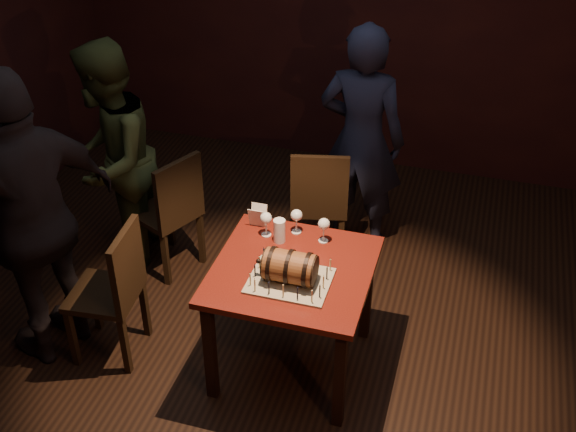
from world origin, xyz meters
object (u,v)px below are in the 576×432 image
Objects in this scene: barrel_cake at (290,267)px; person_left_front at (35,221)px; chair_left_front at (115,287)px; wine_glass_right at (324,225)px; pint_of_ale at (279,231)px; person_back at (361,140)px; chair_left_rear at (172,208)px; wine_glass_mid at (297,216)px; chair_back at (319,200)px; wine_glass_left at (266,219)px; pub_table at (293,283)px; person_left_rear at (111,160)px.

barrel_cake is 0.18× the size of person_left_front.
wine_glass_right is at bearing 23.36° from chair_left_front.
pint_of_ale is 1.22m from person_back.
chair_left_rear reaches higher than wine_glass_right.
barrel_cake is 0.20× the size of person_back.
chair_back is at bearing 93.08° from wine_glass_mid.
wine_glass_left is 0.19m from wine_glass_mid.
pub_table is 0.97× the size of chair_left_rear.
pint_of_ale is at bearing 82.29° from person_back.
person_left_front reaches higher than pub_table.
wine_glass_right is at bearing 5.98° from wine_glass_left.
barrel_cake is 1.12m from chair_left_front.
chair_left_rear reaches higher than wine_glass_left.
wine_glass_left is at bearing -174.02° from wine_glass_right.
person_left_rear is at bearing 166.62° from wine_glass_mid.
wine_glass_right is 1.68m from person_left_front.
person_left_front is at bearing 50.56° from person_back.
wine_glass_right is 0.09× the size of person_left_front.
chair_left_rear is 0.89m from chair_left_front.
chair_left_front reaches higher than wine_glass_mid.
person_back reaches higher than wine_glass_left.
barrel_cake is 1.41m from chair_left_rear.
wine_glass_left is 0.99m from chair_left_front.
wine_glass_right is at bearing 71.20° from pub_table.
person_back is (0.34, 1.16, -0.00)m from wine_glass_left.
chair_back is at bearing 105.68° from wine_glass_right.
person_left_rear reaches higher than pub_table.
pub_table is 1.66m from person_left_rear.
wine_glass_left is 1.34m from person_left_front.
chair_left_front is 2.02m from person_back.
pint_of_ale is (-0.17, 0.35, -0.03)m from barrel_cake.
person_left_rear reaches higher than wine_glass_mid.
pub_table is 6.00× the size of pint_of_ale.
person_left_rear is at bearing 161.55° from wine_glass_left.
pub_table is at bearing -32.70° from chair_left_rear.
wine_glass_mid is 0.14m from pint_of_ale.
pub_table is at bearing -57.32° from pint_of_ale.
chair_left_front is (-0.81, -0.46, -0.35)m from wine_glass_left.
wine_glass_left is at bearing -26.91° from chair_left_rear.
chair_left_front is at bearing 16.10° from person_left_rear.
person_left_rear is 0.93m from person_left_front.
chair_left_front reaches higher than wine_glass_left.
pub_table is 0.43m from wine_glass_left.
barrel_cake is at bearing -78.60° from wine_glass_mid.
person_left_front is at bearing -174.25° from chair_left_front.
pub_table is 0.97× the size of chair_left_front.
person_left_front is at bearing -9.56° from person_left_rear.
chair_left_rear is 0.54× the size of person_back.
pint_of_ale is 0.91m from chair_back.
barrel_cake is at bearing -101.47° from wine_glass_right.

